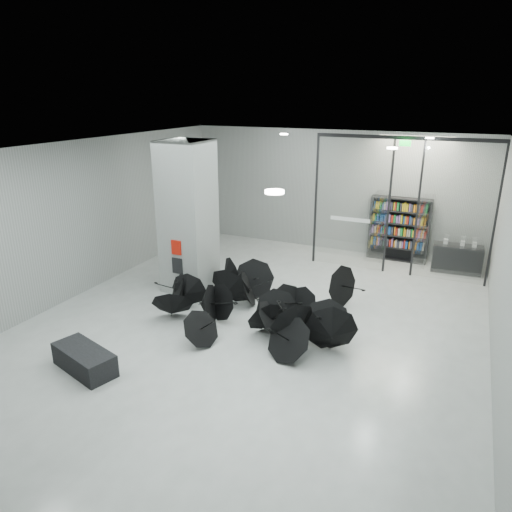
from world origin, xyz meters
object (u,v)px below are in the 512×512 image
at_px(bench, 84,360).
at_px(bookshelf, 399,229).
at_px(shop_counter, 457,259).
at_px(column, 188,218).
at_px(umbrella_cluster, 259,310).

distance_m(bench, bookshelf, 10.19).
distance_m(bench, shop_counter, 10.74).
distance_m(bookshelf, shop_counter, 1.94).
xyz_separation_m(bench, shop_counter, (6.28, 8.71, 0.19)).
relative_size(column, bench, 2.84).
bearing_deg(bench, column, 110.50).
bearing_deg(column, bookshelf, 44.72).
bearing_deg(bookshelf, column, -134.89).
bearing_deg(shop_counter, bench, -129.33).
distance_m(column, shop_counter, 8.06).
bearing_deg(shop_counter, bookshelf, 163.93).
bearing_deg(bookshelf, umbrella_cluster, -110.57).
relative_size(bookshelf, shop_counter, 1.46).
bearing_deg(bench, bookshelf, 80.18).
xyz_separation_m(bookshelf, umbrella_cluster, (-2.25, -5.86, -0.71)).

